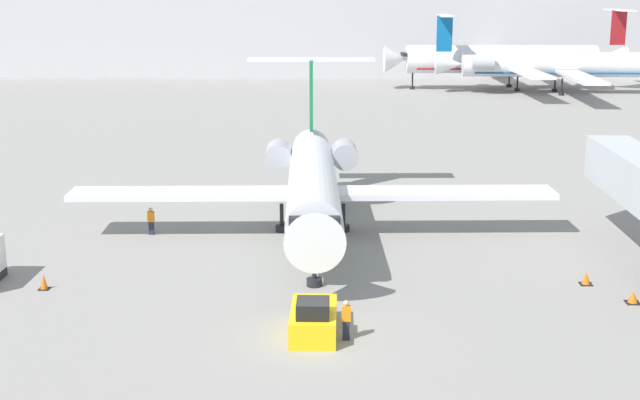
{
  "coord_description": "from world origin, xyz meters",
  "views": [
    {
      "loc": [
        1.32,
        -35.84,
        15.01
      ],
      "look_at": [
        0.0,
        12.63,
        3.25
      ],
      "focal_mm": 50.0,
      "sensor_mm": 36.0,
      "label": 1
    }
  ],
  "objects_px": {
    "worker_near_tug": "(346,319)",
    "airplane_parked_far_right": "(507,59)",
    "pushback_tug": "(314,319)",
    "traffic_cone_left": "(44,282)",
    "traffic_cone_mid": "(633,297)",
    "worker_by_wing": "(151,220)",
    "traffic_cone_right": "(586,278)",
    "airplane_parked_far_left": "(568,65)",
    "airplane_main": "(313,182)"
  },
  "relations": [
    {
      "from": "worker_near_tug",
      "to": "traffic_cone_right",
      "type": "distance_m",
      "value": 14.54
    },
    {
      "from": "airplane_parked_far_left",
      "to": "pushback_tug",
      "type": "bearing_deg",
      "value": -109.95
    },
    {
      "from": "traffic_cone_mid",
      "to": "airplane_parked_far_right",
      "type": "xyz_separation_m",
      "value": [
        9.72,
        91.14,
        4.07
      ]
    },
    {
      "from": "traffic_cone_left",
      "to": "airplane_parked_far_right",
      "type": "bearing_deg",
      "value": 66.61
    },
    {
      "from": "worker_by_wing",
      "to": "traffic_cone_right",
      "type": "relative_size",
      "value": 2.49
    },
    {
      "from": "traffic_cone_right",
      "to": "traffic_cone_left",
      "type": "bearing_deg",
      "value": -176.92
    },
    {
      "from": "airplane_main",
      "to": "worker_by_wing",
      "type": "bearing_deg",
      "value": -177.66
    },
    {
      "from": "traffic_cone_right",
      "to": "airplane_parked_far_left",
      "type": "xyz_separation_m",
      "value": [
        18.91,
        83.03,
        3.73
      ]
    },
    {
      "from": "worker_near_tug",
      "to": "airplane_parked_far_left",
      "type": "relative_size",
      "value": 0.05
    },
    {
      "from": "airplane_main",
      "to": "traffic_cone_left",
      "type": "xyz_separation_m",
      "value": [
        -13.24,
        -10.64,
        -2.91
      ]
    },
    {
      "from": "worker_near_tug",
      "to": "traffic_cone_right",
      "type": "xyz_separation_m",
      "value": [
        12.34,
        7.66,
        -0.62
      ]
    },
    {
      "from": "worker_by_wing",
      "to": "traffic_cone_right",
      "type": "distance_m",
      "value": 25.86
    },
    {
      "from": "pushback_tug",
      "to": "traffic_cone_mid",
      "type": "height_order",
      "value": "pushback_tug"
    },
    {
      "from": "worker_near_tug",
      "to": "traffic_cone_left",
      "type": "relative_size",
      "value": 2.29
    },
    {
      "from": "traffic_cone_right",
      "to": "airplane_parked_far_right",
      "type": "xyz_separation_m",
      "value": [
        11.27,
        88.43,
        4.05
      ]
    },
    {
      "from": "pushback_tug",
      "to": "worker_near_tug",
      "type": "distance_m",
      "value": 1.59
    },
    {
      "from": "traffic_cone_right",
      "to": "airplane_parked_far_left",
      "type": "relative_size",
      "value": 0.02
    },
    {
      "from": "pushback_tug",
      "to": "traffic_cone_right",
      "type": "height_order",
      "value": "pushback_tug"
    },
    {
      "from": "traffic_cone_mid",
      "to": "airplane_main",
      "type": "bearing_deg",
      "value": 143.32
    },
    {
      "from": "worker_by_wing",
      "to": "traffic_cone_right",
      "type": "height_order",
      "value": "worker_by_wing"
    },
    {
      "from": "airplane_main",
      "to": "worker_near_tug",
      "type": "height_order",
      "value": "airplane_main"
    },
    {
      "from": "traffic_cone_right",
      "to": "airplane_parked_far_left",
      "type": "bearing_deg",
      "value": 77.17
    },
    {
      "from": "traffic_cone_right",
      "to": "airplane_parked_far_right",
      "type": "distance_m",
      "value": 89.24
    },
    {
      "from": "airplane_parked_far_left",
      "to": "traffic_cone_mid",
      "type": "bearing_deg",
      "value": -101.45
    },
    {
      "from": "traffic_cone_mid",
      "to": "airplane_parked_far_right",
      "type": "height_order",
      "value": "airplane_parked_far_right"
    },
    {
      "from": "pushback_tug",
      "to": "worker_near_tug",
      "type": "height_order",
      "value": "pushback_tug"
    },
    {
      "from": "traffic_cone_mid",
      "to": "worker_near_tug",
      "type": "bearing_deg",
      "value": -160.38
    },
    {
      "from": "traffic_cone_left",
      "to": "traffic_cone_mid",
      "type": "distance_m",
      "value": 29.19
    },
    {
      "from": "traffic_cone_right",
      "to": "airplane_parked_far_right",
      "type": "height_order",
      "value": "airplane_parked_far_right"
    },
    {
      "from": "pushback_tug",
      "to": "traffic_cone_mid",
      "type": "distance_m",
      "value": 15.92
    },
    {
      "from": "airplane_main",
      "to": "airplane_parked_far_left",
      "type": "relative_size",
      "value": 0.78
    },
    {
      "from": "traffic_cone_right",
      "to": "traffic_cone_mid",
      "type": "height_order",
      "value": "traffic_cone_right"
    },
    {
      "from": "worker_near_tug",
      "to": "airplane_parked_far_right",
      "type": "distance_m",
      "value": 99.01
    },
    {
      "from": "pushback_tug",
      "to": "traffic_cone_mid",
      "type": "xyz_separation_m",
      "value": [
        15.32,
        4.3,
        -0.38
      ]
    },
    {
      "from": "pushback_tug",
      "to": "airplane_parked_far_left",
      "type": "relative_size",
      "value": 0.11
    },
    {
      "from": "pushback_tug",
      "to": "worker_by_wing",
      "type": "height_order",
      "value": "pushback_tug"
    },
    {
      "from": "worker_near_tug",
      "to": "worker_by_wing",
      "type": "relative_size",
      "value": 1.05
    },
    {
      "from": "airplane_parked_far_right",
      "to": "airplane_main",
      "type": "bearing_deg",
      "value": -107.93
    },
    {
      "from": "worker_near_tug",
      "to": "airplane_parked_far_right",
      "type": "relative_size",
      "value": 0.05
    },
    {
      "from": "traffic_cone_left",
      "to": "traffic_cone_right",
      "type": "bearing_deg",
      "value": 3.08
    },
    {
      "from": "airplane_main",
      "to": "pushback_tug",
      "type": "distance_m",
      "value": 16.39
    },
    {
      "from": "pushback_tug",
      "to": "traffic_cone_left",
      "type": "distance_m",
      "value": 14.91
    },
    {
      "from": "airplane_main",
      "to": "traffic_cone_mid",
      "type": "height_order",
      "value": "airplane_main"
    },
    {
      "from": "pushback_tug",
      "to": "traffic_cone_right",
      "type": "relative_size",
      "value": 5.9
    },
    {
      "from": "airplane_main",
      "to": "airplane_parked_far_left",
      "type": "xyz_separation_m",
      "value": [
        33.29,
        73.88,
        0.77
      ]
    },
    {
      "from": "worker_by_wing",
      "to": "airplane_parked_far_right",
      "type": "relative_size",
      "value": 0.04
    },
    {
      "from": "traffic_cone_right",
      "to": "traffic_cone_mid",
      "type": "relative_size",
      "value": 1.03
    },
    {
      "from": "airplane_main",
      "to": "pushback_tug",
      "type": "relative_size",
      "value": 7.34
    },
    {
      "from": "worker_near_tug",
      "to": "traffic_cone_mid",
      "type": "xyz_separation_m",
      "value": [
        13.89,
        4.95,
        -0.65
      ]
    },
    {
      "from": "pushback_tug",
      "to": "worker_by_wing",
      "type": "bearing_deg",
      "value": 123.79
    }
  ]
}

